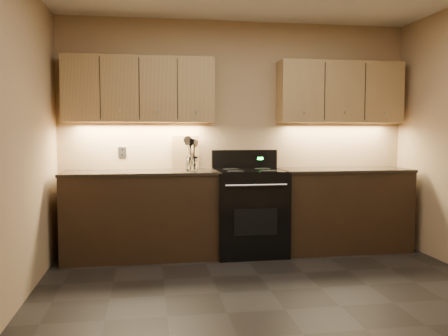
% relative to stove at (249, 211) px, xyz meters
% --- Properties ---
extents(floor, '(4.00, 4.00, 0.00)m').
position_rel_stove_xyz_m(floor, '(-0.08, -1.68, -0.48)').
color(floor, black).
rests_on(floor, ground).
extents(wall_back, '(4.00, 0.04, 2.60)m').
position_rel_stove_xyz_m(wall_back, '(-0.08, 0.32, 0.82)').
color(wall_back, tan).
rests_on(wall_back, ground).
extents(counter_left, '(1.62, 0.62, 0.93)m').
position_rel_stove_xyz_m(counter_left, '(-1.18, 0.02, -0.01)').
color(counter_left, black).
rests_on(counter_left, ground).
extents(counter_right, '(1.46, 0.62, 0.93)m').
position_rel_stove_xyz_m(counter_right, '(1.10, 0.02, -0.01)').
color(counter_right, black).
rests_on(counter_right, ground).
extents(stove, '(0.76, 0.68, 1.14)m').
position_rel_stove_xyz_m(stove, '(0.00, 0.00, 0.00)').
color(stove, black).
rests_on(stove, ground).
extents(upper_cab_left, '(1.60, 0.30, 0.70)m').
position_rel_stove_xyz_m(upper_cab_left, '(-1.18, 0.17, 1.32)').
color(upper_cab_left, tan).
rests_on(upper_cab_left, wall_back).
extents(upper_cab_right, '(1.44, 0.30, 0.70)m').
position_rel_stove_xyz_m(upper_cab_right, '(1.10, 0.17, 1.32)').
color(upper_cab_right, tan).
rests_on(upper_cab_right, wall_back).
extents(outlet_plate, '(0.08, 0.01, 0.12)m').
position_rel_stove_xyz_m(outlet_plate, '(-1.38, 0.31, 0.64)').
color(outlet_plate, '#B2B5BA').
rests_on(outlet_plate, wall_back).
extents(utensil_crock, '(0.13, 0.13, 0.15)m').
position_rel_stove_xyz_m(utensil_crock, '(-0.63, 0.03, 0.52)').
color(utensil_crock, white).
rests_on(utensil_crock, counter_left).
extents(cutting_board, '(0.31, 0.09, 0.38)m').
position_rel_stove_xyz_m(cutting_board, '(-0.68, 0.28, 0.64)').
color(cutting_board, tan).
rests_on(cutting_board, counter_left).
extents(wooden_spoon, '(0.13, 0.06, 0.32)m').
position_rel_stove_xyz_m(wooden_spoon, '(-0.65, 0.02, 0.62)').
color(wooden_spoon, tan).
rests_on(wooden_spoon, utensil_crock).
extents(black_spoon, '(0.07, 0.09, 0.33)m').
position_rel_stove_xyz_m(black_spoon, '(-0.64, 0.05, 0.63)').
color(black_spoon, black).
rests_on(black_spoon, utensil_crock).
extents(black_turner, '(0.11, 0.11, 0.34)m').
position_rel_stove_xyz_m(black_turner, '(-0.61, 0.01, 0.63)').
color(black_turner, black).
rests_on(black_turner, utensil_crock).
extents(steel_spatula, '(0.18, 0.10, 0.35)m').
position_rel_stove_xyz_m(steel_spatula, '(-0.60, 0.04, 0.64)').
color(steel_spatula, silver).
rests_on(steel_spatula, utensil_crock).
extents(steel_skimmer, '(0.19, 0.11, 0.36)m').
position_rel_stove_xyz_m(steel_skimmer, '(-0.59, 0.02, 0.64)').
color(steel_skimmer, silver).
rests_on(steel_skimmer, utensil_crock).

